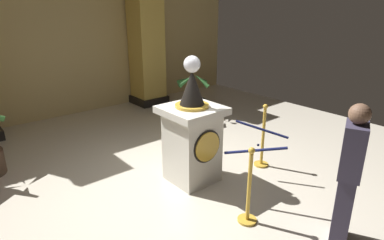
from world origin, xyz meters
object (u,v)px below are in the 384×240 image
pedestal_clock (192,135)px  bystander_guest (349,172)px  stanchion_near (249,197)px  stanchion_far (262,144)px  potted_palm_right (193,105)px

pedestal_clock → bystander_guest: 2.15m
stanchion_near → stanchion_far: bearing=32.5°
stanchion_far → bystander_guest: 1.93m
potted_palm_right → stanchion_far: bearing=-105.1°
stanchion_far → potted_palm_right: 2.69m
stanchion_near → stanchion_far: size_ratio=0.94×
stanchion_near → bystander_guest: bearing=-56.3°
stanchion_near → potted_palm_right: size_ratio=0.92×
stanchion_far → pedestal_clock: bearing=162.0°
pedestal_clock → stanchion_near: pedestal_clock is taller
pedestal_clock → potted_palm_right: pedestal_clock is taller
stanchion_far → bystander_guest: (-0.75, -1.72, 0.47)m
stanchion_far → potted_palm_right: bearing=74.9°
stanchion_near → bystander_guest: size_ratio=0.62×
stanchion_near → stanchion_far: (1.33, 0.84, 0.03)m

